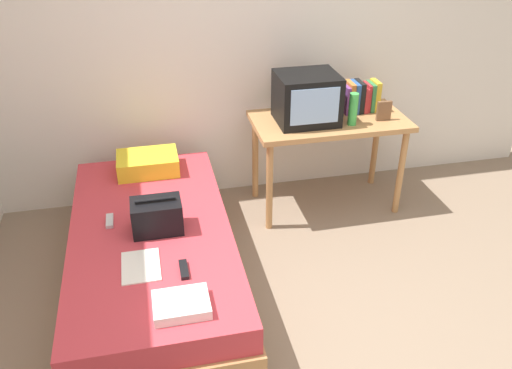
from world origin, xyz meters
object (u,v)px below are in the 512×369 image
object	(u,v)px
book_row	(360,97)
picture_frame	(384,111)
tv	(307,98)
handbag	(157,216)
bed	(154,259)
remote_dark	(184,270)
desk	(329,130)
folded_towel	(181,305)
remote_silver	(110,221)
magazine	(141,266)
pillow	(148,163)
water_bottle	(353,109)

from	to	relation	value
book_row	picture_frame	size ratio (longest dim) A/B	1.87
tv	handbag	world-z (taller)	tv
bed	book_row	world-z (taller)	book_row
book_row	remote_dark	distance (m)	2.03
desk	remote_dark	xyz separation A→B (m)	(-1.24, -1.20, -0.18)
bed	desk	bearing A→B (deg)	27.90
picture_frame	folded_towel	distance (m)	2.18
remote_silver	folded_towel	size ratio (longest dim) A/B	0.51
remote_dark	remote_silver	bearing A→B (deg)	124.94
magazine	desk	bearing A→B (deg)	37.00
remote_dark	folded_towel	world-z (taller)	folded_towel
remote_dark	bed	bearing A→B (deg)	109.41
book_row	pillow	bearing A→B (deg)	-176.60
bed	remote_silver	world-z (taller)	remote_silver
water_bottle	magazine	xyz separation A→B (m)	(-1.59, -0.97, -0.41)
bed	remote_silver	distance (m)	0.36
magazine	folded_towel	xyz separation A→B (m)	(0.19, -0.38, 0.02)
water_bottle	handbag	xyz separation A→B (m)	(-1.47, -0.63, -0.31)
bed	picture_frame	size ratio (longest dim) A/B	13.46
bed	magazine	size ratio (longest dim) A/B	6.90
bed	magazine	world-z (taller)	magazine
book_row	remote_dark	world-z (taller)	book_row
pillow	remote_dark	xyz separation A→B (m)	(0.13, -1.20, -0.05)
tv	book_row	distance (m)	0.48
handbag	folded_towel	xyz separation A→B (m)	(0.07, -0.72, -0.07)
tv	water_bottle	xyz separation A→B (m)	(0.31, -0.13, -0.06)
water_bottle	pillow	bearing A→B (deg)	174.49
water_bottle	tv	bearing A→B (deg)	156.92
water_bottle	remote_dark	world-z (taller)	water_bottle
remote_dark	water_bottle	bearing A→B (deg)	37.88
desk	pillow	world-z (taller)	desk
water_bottle	book_row	distance (m)	0.29
tv	folded_towel	distance (m)	1.89
bed	desk	xyz separation A→B (m)	(1.40, 0.74, 0.43)
pillow	magazine	bearing A→B (deg)	-94.87
handbag	remote_silver	bearing A→B (deg)	153.12
bed	book_row	bearing A→B (deg)	26.80
remote_silver	bed	bearing A→B (deg)	-26.52
handbag	magazine	xyz separation A→B (m)	(-0.12, -0.34, -0.10)
magazine	remote_silver	bearing A→B (deg)	109.65
pillow	water_bottle	bearing A→B (deg)	-5.51
tv	folded_towel	world-z (taller)	tv
bed	pillow	distance (m)	0.80
remote_silver	folded_towel	distance (m)	0.94
book_row	remote_silver	distance (m)	2.08
bed	tv	distance (m)	1.58
bed	book_row	size ratio (longest dim) A/B	7.19
desk	water_bottle	distance (m)	0.28
picture_frame	magazine	distance (m)	2.12
picture_frame	magazine	world-z (taller)	picture_frame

